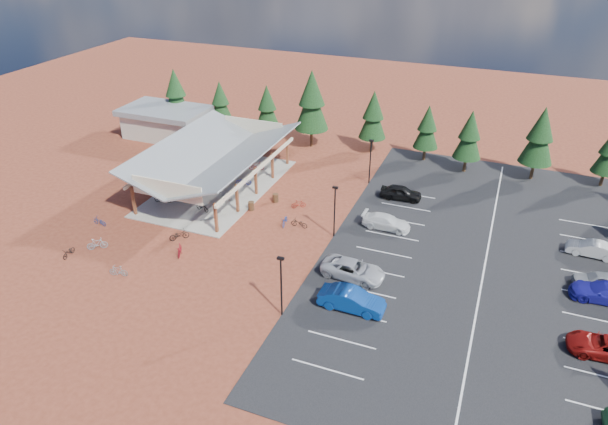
# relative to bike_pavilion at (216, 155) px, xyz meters

# --- Properties ---
(ground) EXTENTS (140.00, 140.00, 0.00)m
(ground) POSITION_rel_bike_pavilion_xyz_m (10.00, -7.00, -3.82)
(ground) COLOR maroon
(ground) RESTS_ON ground
(asphalt_lot) EXTENTS (27.00, 44.00, 0.04)m
(asphalt_lot) POSITION_rel_bike_pavilion_xyz_m (28.50, -4.00, -3.80)
(asphalt_lot) COLOR black
(asphalt_lot) RESTS_ON ground
(concrete_pad) EXTENTS (10.60, 18.60, 0.10)m
(concrete_pad) POSITION_rel_bike_pavilion_xyz_m (0.00, 0.00, -3.77)
(concrete_pad) COLOR gray
(concrete_pad) RESTS_ON ground
(bike_pavilion) EXTENTS (11.65, 19.40, 4.97)m
(bike_pavilion) POSITION_rel_bike_pavilion_xyz_m (0.00, 0.00, 0.00)
(bike_pavilion) COLOR brown
(bike_pavilion) RESTS_ON concrete_pad
(outbuilding) EXTENTS (11.00, 7.00, 3.90)m
(outbuilding) POSITION_rel_bike_pavilion_xyz_m (-14.00, 11.00, -1.80)
(outbuilding) COLOR #ADA593
(outbuilding) RESTS_ON ground
(lamp_post_0) EXTENTS (0.50, 0.25, 5.14)m
(lamp_post_0) POSITION_rel_bike_pavilion_xyz_m (15.00, -17.00, -0.85)
(lamp_post_0) COLOR black
(lamp_post_0) RESTS_ON ground
(lamp_post_1) EXTENTS (0.50, 0.25, 5.14)m
(lamp_post_1) POSITION_rel_bike_pavilion_xyz_m (15.00, -5.00, -0.85)
(lamp_post_1) COLOR black
(lamp_post_1) RESTS_ON ground
(lamp_post_2) EXTENTS (0.50, 0.25, 5.14)m
(lamp_post_2) POSITION_rel_bike_pavilion_xyz_m (15.00, 7.00, -0.85)
(lamp_post_2) COLOR black
(lamp_post_2) RESTS_ON ground
(trash_bin_0) EXTENTS (0.60, 0.60, 0.90)m
(trash_bin_0) POSITION_rel_bike_pavilion_xyz_m (5.62, -3.26, -3.37)
(trash_bin_0) COLOR #462D19
(trash_bin_0) RESTS_ON ground
(trash_bin_1) EXTENTS (0.60, 0.60, 0.90)m
(trash_bin_1) POSITION_rel_bike_pavilion_xyz_m (7.18, -0.77, -3.37)
(trash_bin_1) COLOR #462D19
(trash_bin_1) RESTS_ON ground
(pine_0) EXTENTS (3.54, 3.54, 8.25)m
(pine_0) POSITION_rel_bike_pavilion_xyz_m (-14.17, 14.22, 1.21)
(pine_0) COLOR #382314
(pine_0) RESTS_ON ground
(pine_1) EXTENTS (2.99, 2.99, 6.96)m
(pine_1) POSITION_rel_bike_pavilion_xyz_m (-7.99, 15.29, 0.42)
(pine_1) COLOR #382314
(pine_1) RESTS_ON ground
(pine_2) EXTENTS (3.09, 3.09, 7.20)m
(pine_2) POSITION_rel_bike_pavilion_xyz_m (-1.06, 15.15, 0.57)
(pine_2) COLOR #382314
(pine_2) RESTS_ON ground
(pine_3) EXTENTS (4.21, 4.21, 9.80)m
(pine_3) POSITION_rel_bike_pavilion_xyz_m (5.21, 14.82, 2.16)
(pine_3) COLOR #382314
(pine_3) RESTS_ON ground
(pine_4) EXTENTS (3.34, 3.34, 7.78)m
(pine_4) POSITION_rel_bike_pavilion_xyz_m (12.79, 15.92, 0.93)
(pine_4) COLOR #382314
(pine_4) RESTS_ON ground
(pine_5) EXTENTS (2.94, 2.94, 6.85)m
(pine_5) POSITION_rel_bike_pavilion_xyz_m (19.43, 15.73, 0.35)
(pine_5) COLOR #382314
(pine_5) RESTS_ON ground
(pine_6) EXTENTS (3.15, 3.15, 7.33)m
(pine_6) POSITION_rel_bike_pavilion_xyz_m (24.40, 14.12, 0.65)
(pine_6) COLOR #382314
(pine_6) RESTS_ON ground
(pine_7) EXTENTS (3.61, 3.61, 8.42)m
(pine_7) POSITION_rel_bike_pavilion_xyz_m (31.65, 14.86, 1.31)
(pine_7) COLOR #382314
(pine_7) RESTS_ON ground
(bike_0) EXTENTS (1.95, 1.08, 0.97)m
(bike_0) POSITION_rel_bike_pavilion_xyz_m (-3.46, -5.31, -3.24)
(bike_0) COLOR black
(bike_0) RESTS_ON concrete_pad
(bike_1) EXTENTS (1.80, 0.67, 1.06)m
(bike_1) POSITION_rel_bike_pavilion_xyz_m (-2.52, -1.69, -3.20)
(bike_1) COLOR gray
(bike_1) RESTS_ON concrete_pad
(bike_2) EXTENTS (1.63, 0.67, 0.83)m
(bike_2) POSITION_rel_bike_pavilion_xyz_m (-3.33, 1.14, -3.31)
(bike_2) COLOR navy
(bike_2) RESTS_ON concrete_pad
(bike_3) EXTENTS (1.58, 0.59, 0.93)m
(bike_3) POSITION_rel_bike_pavilion_xyz_m (-1.61, 6.06, -3.26)
(bike_3) COLOR #9D1B0F
(bike_3) RESTS_ON concrete_pad
(bike_4) EXTENTS (1.71, 0.95, 0.85)m
(bike_4) POSITION_rel_bike_pavilion_xyz_m (1.26, -5.40, -3.30)
(bike_4) COLOR black
(bike_4) RESTS_ON concrete_pad
(bike_5) EXTENTS (1.83, 0.88, 1.06)m
(bike_5) POSITION_rel_bike_pavilion_xyz_m (2.19, -2.29, -3.19)
(bike_5) COLOR #919498
(bike_5) RESTS_ON concrete_pad
(bike_6) EXTENTS (1.82, 1.07, 0.90)m
(bike_6) POSITION_rel_bike_pavilion_xyz_m (2.38, 1.36, -3.27)
(bike_6) COLOR #22299F
(bike_6) RESTS_ON concrete_pad
(bike_7) EXTENTS (1.87, 1.08, 1.08)m
(bike_7) POSITION_rel_bike_pavilion_xyz_m (1.96, 5.44, -3.18)
(bike_7) COLOR maroon
(bike_7) RESTS_ON concrete_pad
(bike_8) EXTENTS (0.74, 1.63, 0.82)m
(bike_8) POSITION_rel_bike_pavilion_xyz_m (-5.44, -16.63, -3.41)
(bike_8) COLOR black
(bike_8) RESTS_ON ground
(bike_9) EXTENTS (1.74, 1.50, 1.08)m
(bike_9) POSITION_rel_bike_pavilion_xyz_m (-3.88, -14.80, -3.28)
(bike_9) COLOR #979AA0
(bike_9) RESTS_ON ground
(bike_10) EXTENTS (1.61, 0.68, 0.82)m
(bike_10) POSITION_rel_bike_pavilion_xyz_m (-6.54, -11.32, -3.41)
(bike_10) COLOR navy
(bike_10) RESTS_ON ground
(bike_11) EXTENTS (1.14, 1.74, 1.02)m
(bike_11) POSITION_rel_bike_pavilion_xyz_m (3.47, -12.91, -3.31)
(bike_11) COLOR maroon
(bike_11) RESTS_ON ground
(bike_12) EXTENTS (1.71, 1.76, 0.96)m
(bike_12) POSITION_rel_bike_pavilion_xyz_m (2.00, -10.73, -3.35)
(bike_12) COLOR black
(bike_12) RESTS_ON ground
(bike_13) EXTENTS (1.68, 0.79, 0.97)m
(bike_13) POSITION_rel_bike_pavilion_xyz_m (0.49, -17.43, -3.34)
(bike_13) COLOR gray
(bike_13) RESTS_ON ground
(bike_14) EXTENTS (0.93, 1.85, 0.93)m
(bike_14) POSITION_rel_bike_pavilion_xyz_m (9.95, -4.73, -3.36)
(bike_14) COLOR navy
(bike_14) RESTS_ON ground
(bike_15) EXTENTS (1.49, 1.15, 0.90)m
(bike_15) POSITION_rel_bike_pavilion_xyz_m (9.90, -1.11, -3.37)
(bike_15) COLOR maroon
(bike_15) RESTS_ON ground
(bike_16) EXTENTS (1.70, 0.68, 0.88)m
(bike_16) POSITION_rel_bike_pavilion_xyz_m (11.39, -4.65, -3.38)
(bike_16) COLOR black
(bike_16) RESTS_ON ground
(car_1) EXTENTS (5.04, 1.76, 1.66)m
(car_1) POSITION_rel_bike_pavilion_xyz_m (19.62, -14.46, -2.95)
(car_1) COLOR navy
(car_1) RESTS_ON asphalt_lot
(car_2) EXTENTS (5.44, 2.85, 1.46)m
(car_2) POSITION_rel_bike_pavilion_xyz_m (18.53, -10.52, -3.05)
(car_2) COLOR #AEB0B7
(car_2) RESTS_ON asphalt_lot
(car_3) EXTENTS (4.62, 1.96, 1.33)m
(car_3) POSITION_rel_bike_pavilion_xyz_m (19.13, -1.81, -3.12)
(car_3) COLOR white
(car_3) RESTS_ON asphalt_lot
(car_4) EXTENTS (4.36, 1.98, 1.45)m
(car_4) POSITION_rel_bike_pavilion_xyz_m (19.09, 4.60, -3.06)
(car_4) COLOR black
(car_4) RESTS_ON asphalt_lot
(car_6) EXTENTS (5.04, 2.55, 1.37)m
(car_6) POSITION_rel_bike_pavilion_xyz_m (36.97, -12.80, -3.10)
(car_6) COLOR maroon
(car_6) RESTS_ON asphalt_lot
(car_7) EXTENTS (5.33, 2.45, 1.51)m
(car_7) POSITION_rel_bike_pavilion_xyz_m (37.50, -6.28, -3.03)
(car_7) COLOR #201CA0
(car_7) RESTS_ON asphalt_lot
(car_8) EXTENTS (4.17, 2.14, 1.36)m
(car_8) POSITION_rel_bike_pavilion_xyz_m (37.16, -4.66, -3.10)
(car_8) COLOR #929599
(car_8) RESTS_ON asphalt_lot
(car_9) EXTENTS (4.17, 1.64, 1.35)m
(car_9) POSITION_rel_bike_pavilion_xyz_m (36.88, 0.19, -3.11)
(car_9) COLOR #BDBDBD
(car_9) RESTS_ON asphalt_lot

